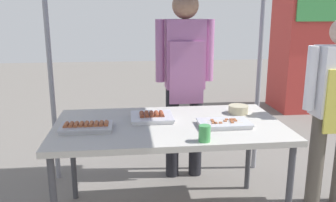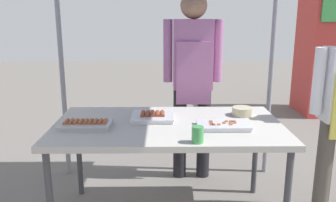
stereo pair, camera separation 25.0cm
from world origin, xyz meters
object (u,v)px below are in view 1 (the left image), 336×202
object	(u,v)px
tray_meat_skewers	(224,124)
vendor_woman	(185,71)
drink_cup_near_edge	(205,133)
neighbor_stall_left	(308,47)
stall_table	(169,130)
condiment_bowl	(238,109)
tray_pork_links	(152,117)
tray_grilled_sausages	(86,127)

from	to	relation	value
tray_meat_skewers	vendor_woman	bearing A→B (deg)	99.83
drink_cup_near_edge	tray_meat_skewers	bearing A→B (deg)	54.60
drink_cup_near_edge	neighbor_stall_left	size ratio (longest dim) A/B	0.05
tray_meat_skewers	neighbor_stall_left	distance (m)	3.73
stall_table	vendor_woman	world-z (taller)	vendor_woman
tray_meat_skewers	condiment_bowl	size ratio (longest dim) A/B	2.32
neighbor_stall_left	tray_meat_skewers	bearing A→B (deg)	-125.77
stall_table	tray_pork_links	xyz separation A→B (m)	(-0.11, 0.11, 0.07)
tray_pork_links	condiment_bowl	bearing A→B (deg)	6.99
stall_table	drink_cup_near_edge	size ratio (longest dim) A/B	15.84
stall_table	tray_pork_links	distance (m)	0.17
stall_table	tray_grilled_sausages	world-z (taller)	tray_grilled_sausages
condiment_bowl	drink_cup_near_edge	world-z (taller)	drink_cup_near_edge
vendor_woman	neighbor_stall_left	size ratio (longest dim) A/B	0.86
tray_meat_skewers	neighbor_stall_left	xyz separation A→B (m)	(2.17, 3.02, 0.22)
tray_pork_links	vendor_woman	size ratio (longest dim) A/B	0.18
stall_table	vendor_woman	size ratio (longest dim) A/B	0.95
stall_table	condiment_bowl	world-z (taller)	condiment_bowl
vendor_woman	neighbor_stall_left	world-z (taller)	neighbor_stall_left
tray_meat_skewers	neighbor_stall_left	world-z (taller)	neighbor_stall_left
stall_table	tray_meat_skewers	bearing A→B (deg)	-15.52
vendor_woman	tray_pork_links	bearing A→B (deg)	60.82
drink_cup_near_edge	stall_table	bearing A→B (deg)	114.14
condiment_bowl	drink_cup_near_edge	xyz separation A→B (m)	(-0.39, -0.57, 0.02)
tray_grilled_sausages	tray_meat_skewers	bearing A→B (deg)	-1.76
condiment_bowl	neighbor_stall_left	distance (m)	3.37
stall_table	drink_cup_near_edge	distance (m)	0.43
tray_pork_links	drink_cup_near_edge	xyz separation A→B (m)	(0.28, -0.49, 0.03)
tray_meat_skewers	neighbor_stall_left	size ratio (longest dim) A/B	0.18
tray_meat_skewers	drink_cup_near_edge	size ratio (longest dim) A/B	3.48
stall_table	neighbor_stall_left	bearing A→B (deg)	48.88
tray_pork_links	condiment_bowl	distance (m)	0.68
vendor_woman	condiment_bowl	bearing A→B (deg)	122.58
tray_meat_skewers	tray_pork_links	bearing A→B (deg)	156.27
condiment_bowl	tray_grilled_sausages	bearing A→B (deg)	-166.70
tray_grilled_sausages	neighbor_stall_left	bearing A→B (deg)	43.89
drink_cup_near_edge	vendor_woman	bearing A→B (deg)	87.06
condiment_bowl	neighbor_stall_left	size ratio (longest dim) A/B	0.08
vendor_woman	drink_cup_near_edge	bearing A→B (deg)	87.06
tray_pork_links	stall_table	bearing A→B (deg)	-44.25
vendor_woman	tray_grilled_sausages	bearing A→B (deg)	45.09
tray_meat_skewers	drink_cup_near_edge	distance (m)	0.34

